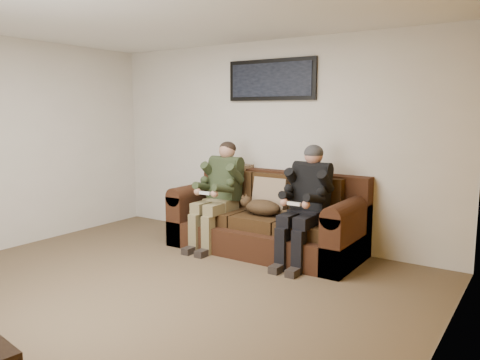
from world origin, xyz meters
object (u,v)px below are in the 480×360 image
Objects in this scene: sofa at (268,221)px; cat at (261,207)px; framed_poster at (271,80)px; person_right at (306,197)px; person_left at (220,188)px.

sofa is 3.54× the size of cat.
sofa is at bearing 88.82° from cat.
framed_poster reaches higher than sofa.
framed_poster reaches higher than person_right.
framed_poster is (-0.20, 0.38, 1.74)m from sofa.
framed_poster is (-0.80, 0.58, 1.35)m from person_right.
person_left is 1.52m from framed_poster.
person_left is at bearing -177.37° from cat.
person_right is at bearing -2.56° from cat.
cat is 0.53× the size of framed_poster.
person_right is at bearing -17.99° from sofa.
sofa is 0.27m from cat.
framed_poster is at bearing 55.23° from person_left.
cat is (-0.61, 0.03, -0.19)m from person_right.
person_right is at bearing 0.02° from person_left.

